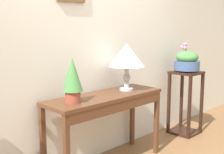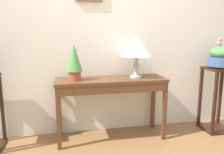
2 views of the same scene
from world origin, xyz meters
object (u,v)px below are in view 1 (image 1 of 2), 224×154
(table_lamp, at_px, (127,56))
(potted_plant_on_console, at_px, (72,78))
(console_table, at_px, (107,105))
(pedestal_stand_right, at_px, (185,103))
(planter_bowl_wide_right, at_px, (187,61))

(table_lamp, height_order, potted_plant_on_console, table_lamp)
(console_table, bearing_deg, potted_plant_on_console, -179.86)
(table_lamp, bearing_deg, pedestal_stand_right, -2.76)
(potted_plant_on_console, bearing_deg, console_table, 0.14)
(potted_plant_on_console, distance_m, pedestal_stand_right, 1.97)
(table_lamp, distance_m, planter_bowl_wide_right, 1.14)
(pedestal_stand_right, relative_size, planter_bowl_wide_right, 2.22)
(potted_plant_on_console, height_order, pedestal_stand_right, potted_plant_on_console)
(table_lamp, relative_size, pedestal_stand_right, 0.59)
(table_lamp, height_order, planter_bowl_wide_right, table_lamp)
(potted_plant_on_console, distance_m, planter_bowl_wide_right, 1.88)
(pedestal_stand_right, bearing_deg, potted_plant_on_console, 179.13)
(console_table, xyz_separation_m, potted_plant_on_console, (-0.43, -0.00, 0.33))
(pedestal_stand_right, bearing_deg, console_table, 178.83)
(pedestal_stand_right, distance_m, planter_bowl_wide_right, 0.57)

